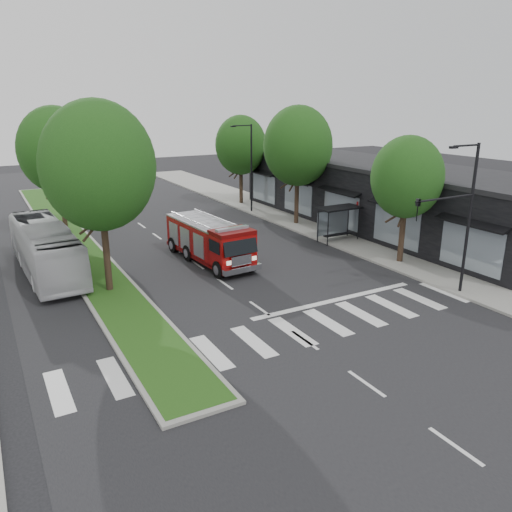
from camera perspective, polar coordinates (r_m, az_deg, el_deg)
The scene contains 14 objects.
ground at distance 25.20m, azimuth 0.40°, elevation -6.01°, with size 140.00×140.00×0.00m, color black.
sidewalk_right at distance 39.72m, azimuth 9.00°, elevation 2.66°, with size 5.00×80.00×0.15m, color gray.
median at distance 39.75m, azimuth -20.39°, elevation 1.79°, with size 3.00×50.00×0.15m.
storefront_row at distance 42.09m, azimuth 14.03°, elevation 6.57°, with size 8.00×30.00×5.00m, color black.
bus_shelter at distance 37.07m, azimuth 9.31°, elevation 4.72°, with size 3.20×1.60×2.61m.
tree_right_near at distance 32.17m, azimuth 16.88°, elevation 8.59°, with size 4.40×4.40×8.05m.
tree_right_mid at distance 41.25m, azimuth 4.82°, elevation 12.40°, with size 5.60×5.60×9.72m.
tree_right_far at distance 49.89m, azimuth -1.76°, elevation 12.55°, with size 5.00×5.00×8.73m.
tree_median_near at distance 26.86m, azimuth -17.57°, elevation 9.76°, with size 5.80×5.80×10.16m.
tree_median_far at distance 40.63m, azimuth -21.83°, elevation 11.18°, with size 5.60×5.60×9.72m.
streetlight_right_near at distance 27.34m, azimuth 22.15°, elevation 4.83°, with size 4.08×0.22×8.00m.
streetlight_right_far at distance 45.98m, azimuth -0.70°, elevation 10.44°, with size 2.11×0.20×8.00m.
fire_engine at distance 32.20m, azimuth -5.37°, elevation 1.75°, with size 3.08×8.46×2.88m.
city_bus at distance 32.29m, azimuth -22.92°, elevation 0.79°, with size 2.61×11.14×3.10m, color silver.
Camera 1 is at (-11.44, -20.11, 9.98)m, focal length 35.00 mm.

